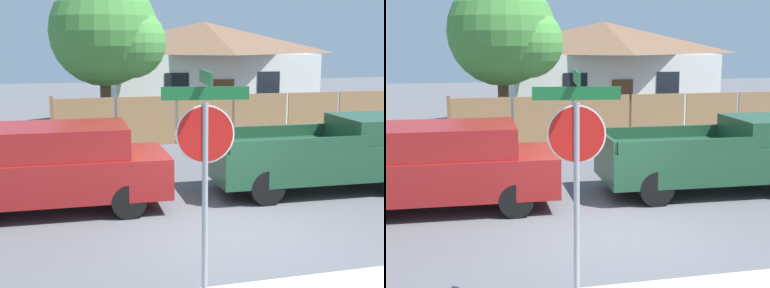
% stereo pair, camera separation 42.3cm
% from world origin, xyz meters
% --- Properties ---
extents(ground_plane, '(80.00, 80.00, 0.00)m').
position_xyz_m(ground_plane, '(0.00, 0.00, 0.00)').
color(ground_plane, '#56565B').
extents(wooden_fence, '(12.69, 0.12, 1.79)m').
position_xyz_m(wooden_fence, '(3.12, 9.06, 0.85)').
color(wooden_fence, '#997047').
rests_on(wooden_fence, ground).
extents(house, '(9.61, 6.51, 4.45)m').
position_xyz_m(house, '(3.81, 15.27, 2.30)').
color(house, white).
rests_on(house, ground).
extents(oak_tree, '(4.07, 3.88, 5.83)m').
position_xyz_m(oak_tree, '(-1.04, 10.53, 3.79)').
color(oak_tree, brown).
rests_on(oak_tree, ground).
extents(red_suv, '(4.89, 2.17, 1.81)m').
position_xyz_m(red_suv, '(-3.26, 2.34, 0.98)').
color(red_suv, maroon).
rests_on(red_suv, ground).
extents(orange_pickup, '(5.18, 2.11, 1.75)m').
position_xyz_m(orange_pickup, '(3.10, 2.33, 0.87)').
color(orange_pickup, '#1E472D').
rests_on(orange_pickup, ground).
extents(stop_sign, '(1.00, 0.90, 3.18)m').
position_xyz_m(stop_sign, '(-1.50, -3.14, 2.17)').
color(stop_sign, gray).
rests_on(stop_sign, ground).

